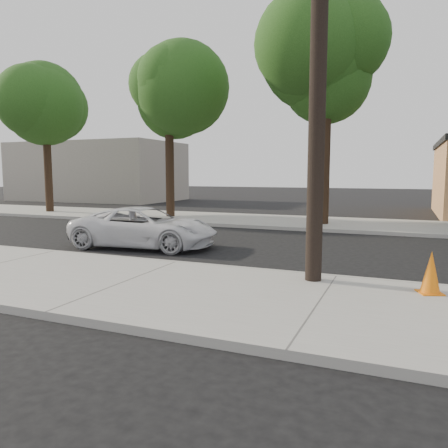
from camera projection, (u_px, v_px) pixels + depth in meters
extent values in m
plane|color=black|center=(210.00, 253.00, 13.06)|extent=(120.00, 120.00, 0.00)
cube|color=gray|center=(126.00, 284.00, 9.11)|extent=(90.00, 4.40, 0.15)
cube|color=gray|center=(284.00, 222.00, 20.85)|extent=(90.00, 5.00, 0.15)
cube|color=#9E9B93|center=(176.00, 264.00, 11.13)|extent=(90.00, 0.12, 0.16)
cube|color=gray|center=(98.00, 172.00, 38.73)|extent=(14.00, 8.00, 5.00)
cylinder|color=black|center=(318.00, 59.00, 8.67)|extent=(0.34, 0.34, 9.00)
cylinder|color=black|center=(48.00, 173.00, 25.45)|extent=(0.44, 0.44, 4.50)
sphere|color=#183F12|center=(45.00, 107.00, 25.02)|extent=(4.50, 4.50, 4.50)
sphere|color=#183F12|center=(46.00, 83.00, 24.24)|extent=(3.60, 3.60, 3.60)
cylinder|color=black|center=(170.00, 175.00, 22.60)|extent=(0.44, 0.44, 4.25)
sphere|color=#183F12|center=(169.00, 106.00, 22.19)|extent=(4.20, 4.20, 4.20)
sphere|color=#183F12|center=(174.00, 80.00, 21.46)|extent=(3.36, 3.36, 3.36)
cylinder|color=black|center=(325.00, 170.00, 19.16)|extent=(0.44, 0.44, 4.75)
sphere|color=#183F12|center=(327.00, 77.00, 18.70)|extent=(4.80, 4.80, 4.80)
sphere|color=#183F12|center=(342.00, 41.00, 17.86)|extent=(3.84, 3.84, 3.84)
imported|color=silver|center=(145.00, 227.00, 14.03)|extent=(4.89, 2.64, 1.30)
cube|color=orange|center=(430.00, 293.00, 8.18)|extent=(0.53, 0.53, 0.02)
cone|color=orange|center=(431.00, 272.00, 8.14)|extent=(0.47, 0.47, 0.80)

